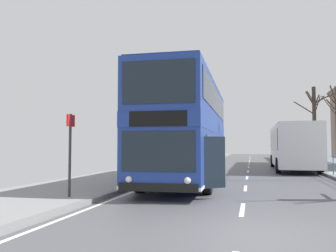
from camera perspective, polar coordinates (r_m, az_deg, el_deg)
name	(u,v)px	position (r m, az deg, el deg)	size (l,w,h in m)	color
ground	(201,229)	(7.18, 5.33, -16.18)	(15.80, 140.00, 0.20)	#4F4F54
double_decker_bus_main	(188,131)	(15.89, 3.26, -0.76)	(3.38, 11.48, 4.47)	navy
background_bus_far_lane	(292,146)	(26.37, 19.37, -3.03)	(2.76, 10.95, 3.06)	white
pedestrian_railing_far_kerb	(326,160)	(22.57, 24.08, -5.08)	(0.05, 32.78, 1.02)	#386BA8
bus_stop_sign_near	(70,145)	(11.07, -15.46, -2.99)	(0.08, 0.44, 2.48)	#2D2D33
bare_tree_far_01	(314,122)	(35.09, 22.47, 0.67)	(2.99, 2.23, 6.97)	#423328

